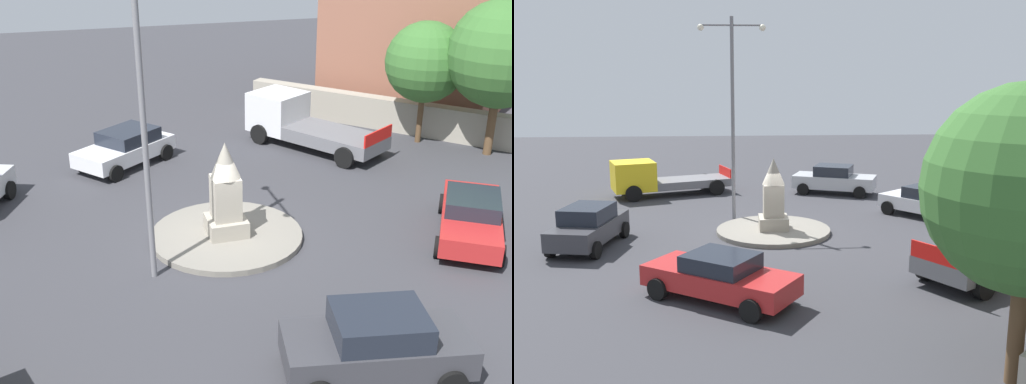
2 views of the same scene
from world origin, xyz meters
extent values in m
plane|color=#38383D|center=(0.00, 0.00, 0.00)|extent=(80.00, 80.00, 0.00)
cylinder|color=gray|center=(0.00, 0.00, 0.09)|extent=(4.66, 4.66, 0.18)
cube|color=#9E9687|center=(0.00, 0.00, 0.43)|extent=(1.17, 1.17, 0.51)
cube|color=#9E9687|center=(0.00, 0.00, 1.36)|extent=(0.82, 0.82, 1.34)
cone|color=#9E9687|center=(0.00, 0.00, 2.56)|extent=(0.90, 0.90, 1.07)
cylinder|color=slate|center=(1.59, -2.46, 4.40)|extent=(0.16, 0.16, 8.80)
cube|color=silver|center=(-7.12, -2.27, 0.61)|extent=(3.86, 4.21, 0.59)
cube|color=#1E232D|center=(-7.29, -2.06, 1.16)|extent=(2.56, 2.63, 0.50)
cylinder|color=black|center=(-5.56, -2.80, 0.32)|extent=(0.57, 0.64, 0.64)
cylinder|color=black|center=(-6.97, -3.91, 0.32)|extent=(0.57, 0.64, 0.64)
cylinder|color=black|center=(-7.28, -0.63, 0.32)|extent=(0.57, 0.64, 0.64)
cylinder|color=black|center=(-8.69, -1.75, 0.32)|extent=(0.57, 0.64, 0.64)
cube|color=#B22323|center=(2.09, 7.16, 0.62)|extent=(4.68, 3.93, 0.60)
cube|color=#1E232D|center=(2.05, 7.19, 1.15)|extent=(2.44, 2.36, 0.46)
cylinder|color=black|center=(0.31, 7.34, 0.32)|extent=(0.65, 0.54, 0.64)
cylinder|color=black|center=(1.27, 8.75, 0.32)|extent=(0.65, 0.54, 0.64)
cylinder|color=black|center=(2.92, 5.57, 0.32)|extent=(0.65, 0.54, 0.64)
cylinder|color=black|center=(3.87, 6.99, 0.32)|extent=(0.65, 0.54, 0.64)
cylinder|color=black|center=(-5.06, -6.49, 0.32)|extent=(0.68, 0.44, 0.64)
cube|color=#38383D|center=(7.06, 1.48, 0.67)|extent=(2.39, 4.23, 0.69)
cube|color=#1E232D|center=(7.07, 1.50, 1.30)|extent=(1.88, 2.21, 0.57)
cylinder|color=black|center=(6.50, 3.01, 0.32)|extent=(0.34, 0.67, 0.64)
cylinder|color=black|center=(8.15, 2.69, 0.32)|extent=(0.34, 0.67, 0.64)
cylinder|color=black|center=(5.98, 0.26, 0.32)|extent=(0.34, 0.67, 0.64)
cube|color=silver|center=(-8.48, 4.52, 1.25)|extent=(2.79, 2.80, 1.66)
cube|color=slate|center=(-5.92, 6.13, 0.69)|extent=(4.52, 3.90, 0.54)
cube|color=red|center=(-4.24, 7.20, 1.21)|extent=(1.10, 1.70, 0.50)
cylinder|color=black|center=(-8.06, 3.57, 0.42)|extent=(0.86, 0.69, 0.84)
cylinder|color=black|center=(-9.16, 5.31, 0.42)|extent=(0.86, 0.69, 0.84)
cylinder|color=black|center=(-4.38, 5.89, 0.42)|extent=(0.86, 0.69, 0.84)
cylinder|color=black|center=(-5.48, 7.63, 0.42)|extent=(0.86, 0.69, 0.84)
cube|color=#9E9687|center=(-8.51, 9.54, 0.72)|extent=(10.43, 9.41, 1.43)
cylinder|color=brown|center=(-6.27, 10.20, 1.15)|extent=(0.24, 0.24, 2.31)
sphere|color=#386B2D|center=(-6.27, 10.20, 3.48)|extent=(3.35, 3.35, 3.35)
cylinder|color=brown|center=(-4.07, 12.17, 1.32)|extent=(0.34, 0.34, 2.65)
sphere|color=#386B2D|center=(-4.07, 12.17, 4.13)|extent=(4.23, 4.23, 4.23)
camera|label=1|loc=(17.04, -4.24, 9.26)|focal=45.15mm
camera|label=2|loc=(1.80, 22.82, 6.28)|focal=40.44mm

